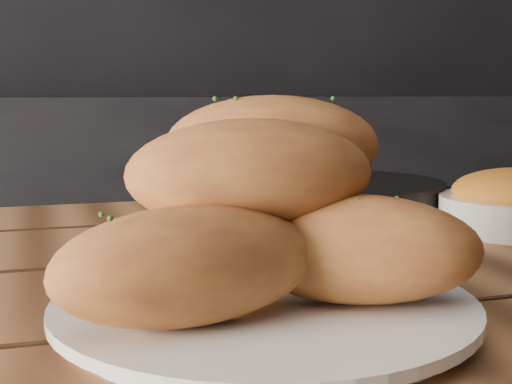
{
  "coord_description": "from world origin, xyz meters",
  "views": [
    {
      "loc": [
        0.31,
        0.02,
        0.91
      ],
      "look_at": [
        0.46,
        0.49,
        0.84
      ],
      "focal_mm": 50.0,
      "sensor_mm": 36.0,
      "label": 1
    }
  ],
  "objects_px": {
    "skillet": "(340,197)",
    "plate": "(264,310)",
    "table": "(372,367)",
    "bread_rolls": "(261,213)"
  },
  "relations": [
    {
      "from": "table",
      "to": "skillet",
      "type": "relative_size",
      "value": 4.12
    },
    {
      "from": "table",
      "to": "bread_rolls",
      "type": "relative_size",
      "value": 5.38
    },
    {
      "from": "table",
      "to": "bread_rolls",
      "type": "xyz_separation_m",
      "value": [
        -0.14,
        -0.1,
        0.17
      ]
    },
    {
      "from": "plate",
      "to": "bread_rolls",
      "type": "height_order",
      "value": "bread_rolls"
    },
    {
      "from": "table",
      "to": "plate",
      "type": "bearing_deg",
      "value": -143.0
    },
    {
      "from": "bread_rolls",
      "to": "skillet",
      "type": "height_order",
      "value": "bread_rolls"
    },
    {
      "from": "plate",
      "to": "bread_rolls",
      "type": "distance_m",
      "value": 0.07
    },
    {
      "from": "skillet",
      "to": "plate",
      "type": "bearing_deg",
      "value": -120.55
    },
    {
      "from": "table",
      "to": "skillet",
      "type": "height_order",
      "value": "skillet"
    },
    {
      "from": "table",
      "to": "skillet",
      "type": "bearing_deg",
      "value": 71.86
    }
  ]
}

